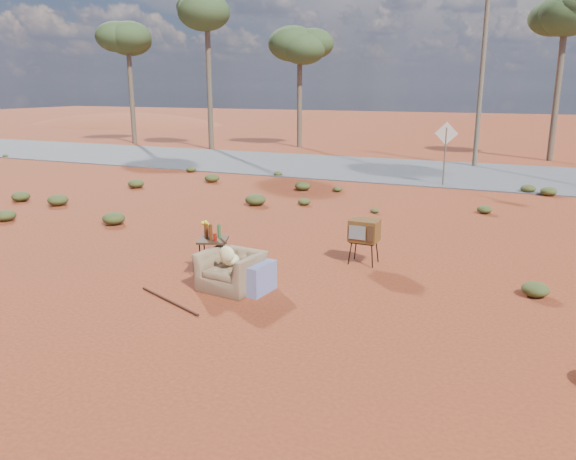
% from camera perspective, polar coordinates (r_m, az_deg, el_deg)
% --- Properties ---
extents(ground, '(140.00, 140.00, 0.00)m').
position_cam_1_polar(ground, '(9.46, -4.78, -6.41)').
color(ground, '#943A1D').
rests_on(ground, ground).
extents(highway, '(140.00, 7.00, 0.04)m').
position_cam_1_polar(highway, '(23.39, 12.89, 5.85)').
color(highway, '#565659').
rests_on(highway, ground).
extents(dirt_mound, '(26.00, 18.00, 2.00)m').
position_cam_1_polar(dirt_mound, '(54.10, -16.09, 10.29)').
color(dirt_mound, brown).
rests_on(dirt_mound, ground).
extents(armchair, '(1.24, 0.76, 0.86)m').
position_cam_1_polar(armchair, '(9.52, -5.34, -3.72)').
color(armchair, '#816446').
rests_on(armchair, ground).
extents(tv_unit, '(0.55, 0.45, 0.87)m').
position_cam_1_polar(tv_unit, '(10.88, 7.75, -0.12)').
color(tv_unit, black).
rests_on(tv_unit, ground).
extents(side_table, '(0.65, 0.65, 1.01)m').
position_cam_1_polar(side_table, '(10.07, -7.81, -0.74)').
color(side_table, '#331E12').
rests_on(side_table, ground).
extents(rusty_bar, '(1.50, 0.67, 0.04)m').
position_cam_1_polar(rusty_bar, '(9.24, -11.98, -7.05)').
color(rusty_bar, '#4A1F13').
rests_on(rusty_bar, ground).
extents(road_sign, '(0.78, 0.06, 2.19)m').
position_cam_1_polar(road_sign, '(20.04, 15.73, 8.57)').
color(road_sign, brown).
rests_on(road_sign, ground).
extents(eucalyptus_far_left, '(3.20, 3.20, 7.10)m').
position_cam_1_polar(eucalyptus_far_left, '(35.66, -15.96, 18.03)').
color(eucalyptus_far_left, brown).
rests_on(eucalyptus_far_left, ground).
extents(eucalyptus_left, '(3.20, 3.20, 8.10)m').
position_cam_1_polar(eucalyptus_left, '(31.50, -8.24, 20.76)').
color(eucalyptus_left, brown).
rests_on(eucalyptus_left, ground).
extents(eucalyptus_near_left, '(3.20, 3.20, 6.60)m').
position_cam_1_polar(eucalyptus_near_left, '(32.25, 1.20, 18.12)').
color(eucalyptus_near_left, brown).
rests_on(eucalyptus_near_left, ground).
extents(eucalyptus_center, '(3.20, 3.20, 7.60)m').
position_cam_1_polar(eucalyptus_center, '(28.94, 26.42, 19.09)').
color(eucalyptus_center, brown).
rests_on(eucalyptus_center, ground).
extents(utility_pole_center, '(1.40, 0.20, 8.00)m').
position_cam_1_polar(utility_pole_center, '(25.38, 19.15, 15.43)').
color(utility_pole_center, brown).
rests_on(utility_pole_center, ground).
extents(scrub_patch, '(17.49, 8.07, 0.33)m').
position_cam_1_polar(scrub_patch, '(13.57, 0.92, 0.70)').
color(scrub_patch, '#3F4A20').
rests_on(scrub_patch, ground).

